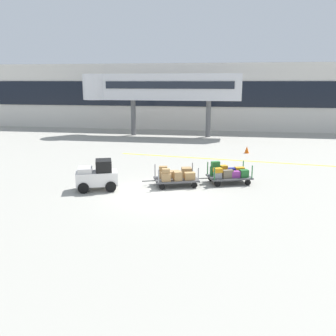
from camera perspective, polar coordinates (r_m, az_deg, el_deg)
ground_plane at (r=18.67m, az=-1.50°, el=-3.96°), size 120.00×120.00×0.00m
apron_lead_line at (r=26.95m, az=8.86°, el=1.28°), size 15.97×2.31×0.01m
terminal_building at (r=43.65m, az=5.09°, el=10.89°), size 52.19×2.51×7.50m
jet_bridge at (r=38.29m, az=-2.19°, el=12.32°), size 16.25×3.00×6.25m
baggage_tug at (r=19.47m, az=-10.84°, el=-1.18°), size 2.35×1.80×1.58m
baggage_cart_lead at (r=19.91m, az=1.24°, el=-1.24°), size 3.07×2.10×1.10m
baggage_cart_middle at (r=20.70m, az=9.29°, el=-0.84°), size 3.07×2.10×1.19m
safety_cone_near at (r=29.70m, az=12.07°, el=2.78°), size 0.36×0.36×0.55m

